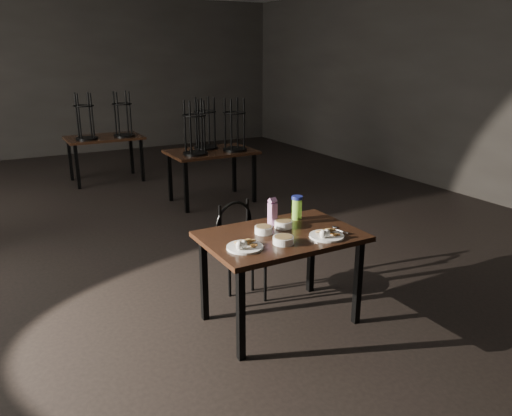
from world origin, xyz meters
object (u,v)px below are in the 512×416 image
bentwood_chair (242,243)px  main_table (281,243)px  juice_carton (272,213)px  water_bottle (297,207)px

bentwood_chair → main_table: bearing=-95.0°
juice_carton → water_bottle: juice_carton is taller
water_bottle → main_table: bearing=-141.5°
bentwood_chair → water_bottle: bearing=-50.4°
water_bottle → bentwood_chair: bearing=141.8°
water_bottle → bentwood_chair: (-0.37, 0.29, -0.34)m
main_table → bentwood_chair: bentwood_chair is taller
main_table → juice_carton: bearing=78.0°
main_table → juice_carton: (0.04, 0.21, 0.19)m
main_table → bentwood_chair: bearing=97.3°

